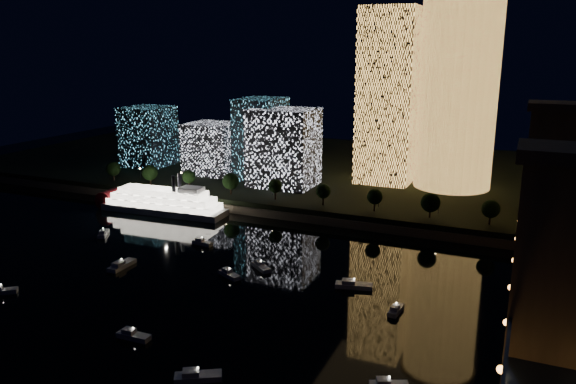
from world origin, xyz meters
name	(u,v)px	position (x,y,z in m)	size (l,w,h in m)	color
ground	(234,323)	(0.00, 0.00, 0.00)	(520.00, 520.00, 0.00)	black
far_bank	(393,175)	(0.00, 160.00, 2.50)	(420.00, 160.00, 5.00)	black
seawall	(343,221)	(0.00, 82.00, 1.50)	(420.00, 6.00, 3.00)	#6B5E4C
tower_cylindrical	(458,93)	(30.29, 138.20, 44.70)	(34.00, 34.00, 79.15)	#FAB150
tower_rectangular	(389,97)	(1.55, 137.07, 42.44)	(23.53, 23.53, 74.87)	#FAB150
midrise_blocks	(230,142)	(-67.14, 118.47, 20.58)	(104.11, 34.88, 36.18)	white
truss_bridge	(541,302)	(65.00, 3.72, 16.25)	(13.00, 266.00, 50.00)	navy
riverboat	(158,202)	(-72.10, 69.07, 4.22)	(55.22, 14.50, 16.47)	silver
motorboats	(209,289)	(-14.61, 12.86, 0.81)	(119.20, 72.07, 2.78)	silver
esplanade_trees	(271,186)	(-31.84, 88.00, 10.47)	(166.32, 6.89, 8.94)	black
street_lamps	(273,185)	(-34.00, 94.00, 9.02)	(132.70, 0.70, 5.65)	black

